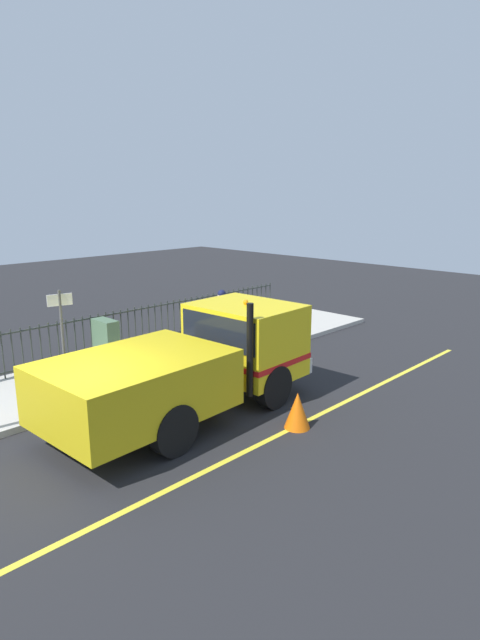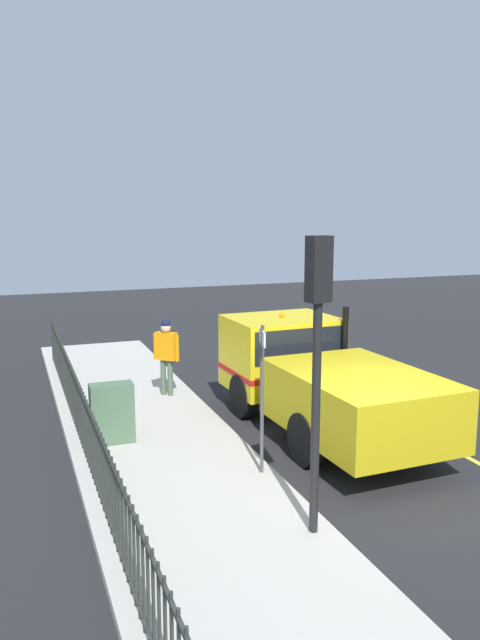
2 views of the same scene
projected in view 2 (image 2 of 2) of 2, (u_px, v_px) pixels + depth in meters
name	position (u px, v px, depth m)	size (l,w,h in m)	color
ground_plane	(378.00, 485.00, 10.46)	(53.98, 53.98, 0.00)	#232326
sidewalk_slab	(199.00, 511.00, 9.39)	(3.17, 24.54, 0.14)	#B7B2A8
work_truck	(313.00, 373.00, 13.00)	(2.59, 6.06, 2.43)	yellow
worker_standing	(166.00, 349.00, 14.84)	(0.54, 0.51, 1.82)	orange
iron_fence	(106.00, 481.00, 8.82)	(0.04, 20.89, 1.20)	#2D332D
traffic_light_near	(318.00, 326.00, 8.18)	(0.33, 0.26, 4.02)	black
utility_cabinet	(112.00, 413.00, 11.88)	(0.80, 0.38, 1.14)	#4C6B4C
traffic_cone	(375.00, 391.00, 14.53)	(0.52, 0.52, 0.74)	orange
street_sign	(262.00, 383.00, 10.35)	(0.15, 0.49, 2.50)	#4C4C4C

